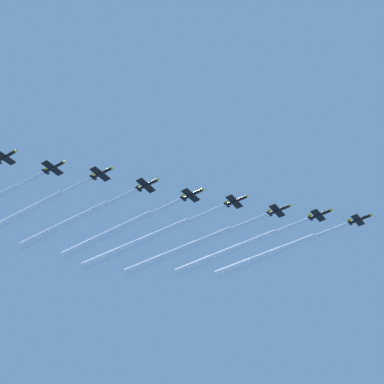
{
  "coord_description": "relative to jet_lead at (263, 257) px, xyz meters",
  "views": [
    {
      "loc": [
        125.36,
        110.06,
        29.95
      ],
      "look_at": [
        0.0,
        0.0,
        186.88
      ],
      "focal_mm": 60.32,
      "sensor_mm": 36.0,
      "label": 1
    }
  ],
  "objects": [
    {
      "name": "jet_starboard_outer",
      "position": [
        80.54,
        -53.48,
        -0.46
      ],
      "size": [
        13.49,
        67.44,
        3.81
      ],
      "color": "black"
    },
    {
      "name": "jet_port_outer",
      "position": [
        67.03,
        -44.0,
        -2.0
      ],
      "size": [
        13.47,
        66.8,
        3.72
      ],
      "color": "black"
    },
    {
      "name": "jet_port_inner",
      "position": [
        13.34,
        -9.73,
        -1.29
      ],
      "size": [
        14.18,
        69.9,
        3.87
      ],
      "color": "black"
    },
    {
      "name": "jet_starboard_mid",
      "position": [
        53.11,
        -35.36,
        -2.81
      ],
      "size": [
        12.91,
        67.44,
        3.81
      ],
      "color": "black"
    },
    {
      "name": "jet_port_mid",
      "position": [
        41.59,
        -32.36,
        -2.07
      ],
      "size": [
        15.97,
        76.79,
        3.76
      ],
      "color": "black"
    },
    {
      "name": "jet_starboard_inner",
      "position": [
        27.86,
        -22.21,
        -2.75
      ],
      "size": [
        15.67,
        75.14,
        3.77
      ],
      "color": "black"
    },
    {
      "name": "jet_lead",
      "position": [
        0.0,
        0.0,
        0.0
      ],
      "size": [
        14.48,
        68.9,
        3.9
      ],
      "color": "black"
    }
  ]
}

